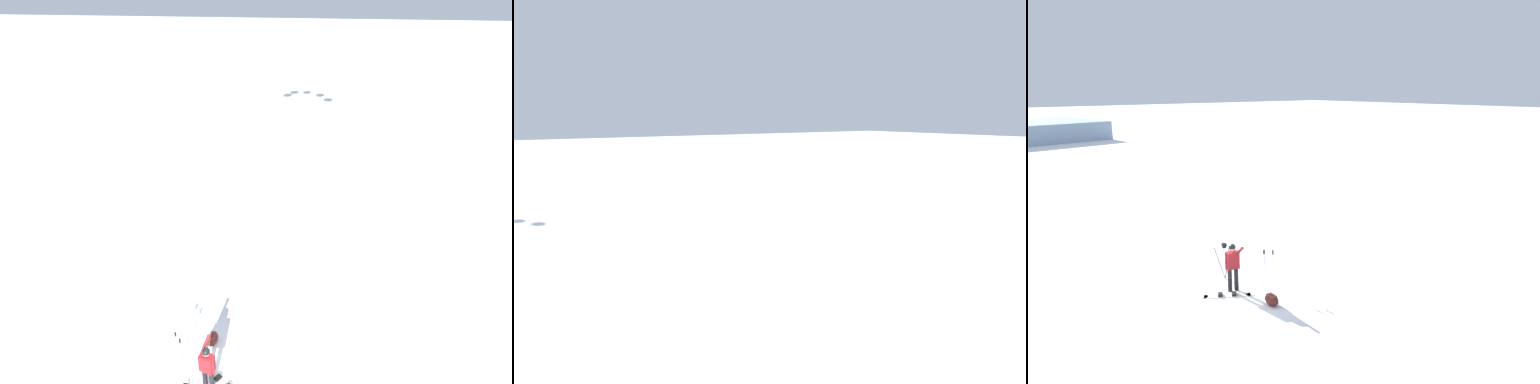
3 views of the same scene
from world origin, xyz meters
The scene contains 0 objects.
Camera 2 is at (-5.99, -4.49, 7.23)m, focal length 38.86 mm.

